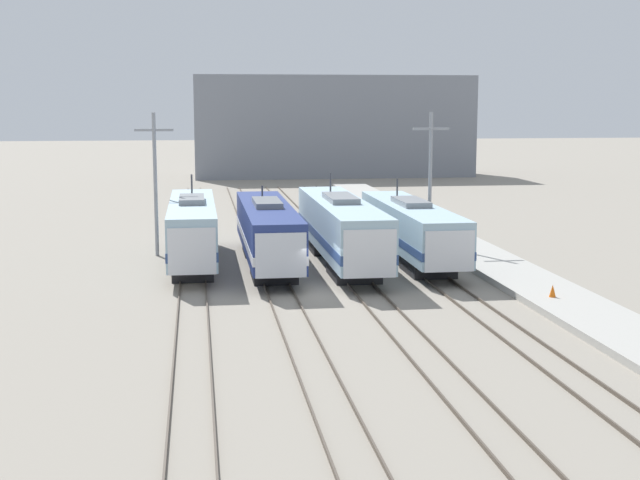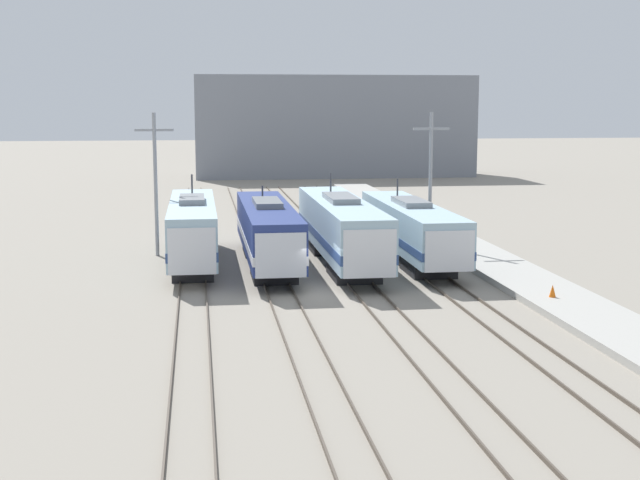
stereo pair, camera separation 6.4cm
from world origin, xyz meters
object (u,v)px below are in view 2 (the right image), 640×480
at_px(locomotive_center_right, 342,230).
at_px(locomotive_far_right, 413,230).
at_px(catenary_tower_right, 430,176).
at_px(locomotive_far_left, 193,231).
at_px(traffic_cone, 553,291).
at_px(locomotive_center_left, 268,233).
at_px(catenary_tower_left, 156,179).

xyz_separation_m(locomotive_center_right, locomotive_far_right, (4.64, 0.32, -0.17)).
bearing_deg(locomotive_center_right, catenary_tower_right, 35.37).
xyz_separation_m(locomotive_far_left, traffic_cone, (18.08, -13.34, -1.53)).
bearing_deg(locomotive_center_left, catenary_tower_left, 144.34).
distance_m(locomotive_far_right, traffic_cone, 13.51).
bearing_deg(locomotive_far_left, locomotive_center_left, -11.79).
bearing_deg(traffic_cone, locomotive_far_right, 108.06).
bearing_deg(locomotive_center_left, locomotive_center_right, 0.98).
xyz_separation_m(locomotive_far_right, catenary_tower_right, (2.33, 4.63, 3.05)).
bearing_deg(locomotive_center_right, locomotive_far_left, 174.53).
distance_m(locomotive_far_left, catenary_tower_left, 5.53).
bearing_deg(locomotive_far_right, catenary_tower_left, 164.13).
distance_m(locomotive_center_right, catenary_tower_left, 12.98).
height_order(locomotive_center_left, catenary_tower_left, catenary_tower_left).
bearing_deg(catenary_tower_right, locomotive_far_right, -116.76).
bearing_deg(traffic_cone, catenary_tower_left, 139.60).
height_order(locomotive_center_left, locomotive_far_right, locomotive_far_right).
bearing_deg(traffic_cone, catenary_tower_right, 96.00).
distance_m(locomotive_center_left, locomotive_far_right, 9.29).
distance_m(locomotive_center_left, catenary_tower_left, 9.13).
relative_size(catenary_tower_left, catenary_tower_right, 1.00).
height_order(locomotive_center_right, traffic_cone, locomotive_center_right).
relative_size(locomotive_center_right, catenary_tower_right, 2.05).
distance_m(catenary_tower_left, catenary_tower_right, 18.62).
bearing_deg(locomotive_far_right, locomotive_center_left, -177.53).
height_order(locomotive_far_right, traffic_cone, locomotive_far_right).
relative_size(locomotive_center_left, traffic_cone, 28.33).
xyz_separation_m(catenary_tower_left, traffic_cone, (20.45, -17.41, -4.43)).
bearing_deg(locomotive_far_right, catenary_tower_right, 63.24).
xyz_separation_m(locomotive_center_left, locomotive_center_right, (4.64, 0.08, 0.10)).
height_order(locomotive_far_left, locomotive_center_right, locomotive_center_right).
relative_size(locomotive_center_left, catenary_tower_right, 1.91).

